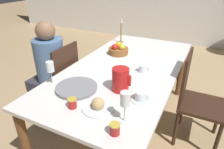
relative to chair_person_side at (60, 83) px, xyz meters
The scene contains 16 objects.
ground_plane 0.87m from the chair_person_side, 17.49° to the left, with size 20.00×20.00×0.00m, color tan.
dining_table 0.74m from the chair_person_side, 17.49° to the left, with size 1.00×2.02×0.75m.
chair_person_side is the anchor object (origin of this frame).
chair_opposite 1.41m from the chair_person_side, 14.51° to the left, with size 0.42×0.42×0.94m.
person_seated 0.23m from the chair_person_side, 158.48° to the right, with size 0.39×0.41×1.18m.
red_pitcher 0.92m from the chair_person_side, 14.61° to the right, with size 0.16×0.13×0.19m.
wine_glass_water 1.21m from the chair_person_side, 28.53° to the right, with size 0.06×0.06×0.21m.
wine_glass_juice 0.62m from the chair_person_side, 54.05° to the right, with size 0.06×0.06×0.20m.
teacup_near_person 1.09m from the chair_person_side, 15.21° to the right, with size 0.15×0.15×0.07m.
teacup_across 0.94m from the chair_person_side, 11.01° to the left, with size 0.15×0.15×0.07m.
serving_tray 0.68m from the chair_person_side, 35.59° to the right, with size 0.33×0.33×0.03m.
bread_plate 0.97m from the chair_person_side, 32.75° to the right, with size 0.22×0.22×0.09m.
jam_jar_amber 0.89m from the chair_person_side, 42.64° to the right, with size 0.06×0.06×0.07m.
jam_jar_red 1.23m from the chair_person_side, 34.04° to the right, with size 0.06×0.06×0.07m.
fruit_bowl 0.75m from the chair_person_side, 46.01° to the left, with size 0.22×0.22×0.13m.
candlestick_tall 1.02m from the chair_person_side, 69.03° to the left, with size 0.06×0.06×0.31m.
Camera 1 is at (0.68, -1.67, 1.59)m, focal length 32.00 mm.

